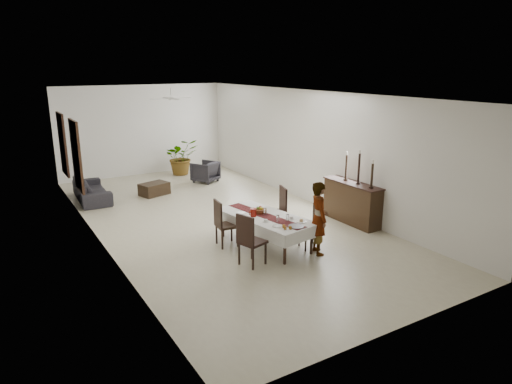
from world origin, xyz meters
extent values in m
cube|color=beige|center=(0.00, 0.00, 0.00)|extent=(6.00, 12.00, 0.00)
cube|color=silver|center=(0.00, 0.00, 3.20)|extent=(6.00, 12.00, 0.02)
cube|color=white|center=(0.00, 6.00, 1.60)|extent=(6.00, 0.02, 3.20)
cube|color=white|center=(0.00, -6.00, 1.60)|extent=(6.00, 0.02, 3.20)
cube|color=white|center=(-3.00, 0.00, 1.60)|extent=(0.02, 12.00, 3.20)
cube|color=white|center=(3.00, 0.00, 1.60)|extent=(0.02, 12.00, 3.20)
cube|color=black|center=(0.10, -2.10, 0.65)|extent=(1.25, 2.27, 0.04)
cylinder|color=black|center=(-0.12, -3.18, 0.31)|extent=(0.07, 0.07, 0.63)
cylinder|color=black|center=(0.66, -3.04, 0.31)|extent=(0.07, 0.07, 0.63)
cylinder|color=black|center=(-0.47, -1.17, 0.31)|extent=(0.07, 0.07, 0.63)
cylinder|color=black|center=(0.31, -1.03, 0.31)|extent=(0.07, 0.07, 0.63)
cube|color=silver|center=(0.10, -2.10, 0.68)|extent=(1.44, 2.46, 0.01)
cube|color=white|center=(-0.42, -2.19, 0.55)|extent=(0.41, 2.28, 0.27)
cube|color=white|center=(0.61, -2.01, 0.55)|extent=(0.41, 2.28, 0.27)
cube|color=white|center=(0.30, -3.24, 0.55)|extent=(1.04, 0.19, 0.27)
cube|color=silver|center=(-0.10, -0.97, 0.55)|extent=(1.04, 0.19, 0.27)
cube|color=#5C1A1B|center=(0.10, -2.10, 0.68)|extent=(0.70, 2.26, 0.00)
cylinder|color=maroon|center=(-0.15, -2.01, 0.77)|extent=(0.16, 0.16, 0.18)
torus|color=maroon|center=(-0.22, -2.02, 0.77)|extent=(0.11, 0.04, 0.11)
cylinder|color=silver|center=(0.30, -2.66, 0.76)|extent=(0.06, 0.06, 0.15)
cylinder|color=white|center=(0.09, -2.60, 0.76)|extent=(0.06, 0.06, 0.15)
cylinder|color=white|center=(0.13, -2.05, 0.76)|extent=(0.06, 0.06, 0.15)
cylinder|color=silver|center=(0.45, -2.59, 0.71)|extent=(0.08, 0.08, 0.05)
cylinder|color=white|center=(0.45, -2.59, 0.69)|extent=(0.13, 0.13, 0.01)
cylinder|color=white|center=(-0.11, -2.46, 0.71)|extent=(0.08, 0.08, 0.05)
cylinder|color=white|center=(-0.11, -2.46, 0.69)|extent=(0.13, 0.13, 0.01)
cylinder|color=white|center=(0.53, -2.85, 0.69)|extent=(0.21, 0.21, 0.01)
sphere|color=tan|center=(0.53, -2.85, 0.71)|extent=(0.08, 0.08, 0.08)
cylinder|color=silver|center=(-0.05, -2.81, 0.69)|extent=(0.21, 0.21, 0.01)
cylinder|color=white|center=(-0.27, -1.67, 0.69)|extent=(0.21, 0.21, 0.01)
cylinder|color=#3E3E43|center=(0.26, -3.03, 0.69)|extent=(0.32, 0.32, 0.02)
cylinder|color=brown|center=(0.07, -3.09, 0.71)|extent=(0.06, 0.06, 0.07)
cylinder|color=brown|center=(-0.03, -3.05, 0.71)|extent=(0.06, 0.06, 0.07)
cylinder|color=#9C5916|center=(0.00, -2.96, 0.71)|extent=(0.06, 0.06, 0.07)
cylinder|color=brown|center=(0.10, -1.88, 0.73)|extent=(0.27, 0.27, 0.09)
sphere|color=maroon|center=(0.12, -1.85, 0.79)|extent=(0.08, 0.08, 0.08)
sphere|color=olive|center=(0.06, -1.86, 0.79)|extent=(0.07, 0.07, 0.07)
sphere|color=gold|center=(0.11, -1.92, 0.79)|extent=(0.08, 0.08, 0.08)
cube|color=black|center=(0.84, -2.74, 0.42)|extent=(0.47, 0.47, 0.05)
cylinder|color=black|center=(0.96, -2.93, 0.20)|extent=(0.05, 0.05, 0.40)
cylinder|color=black|center=(1.03, -2.61, 0.20)|extent=(0.05, 0.05, 0.40)
cylinder|color=black|center=(0.64, -2.87, 0.20)|extent=(0.05, 0.05, 0.40)
cylinder|color=black|center=(0.71, -2.55, 0.20)|extent=(0.05, 0.05, 0.40)
cube|color=black|center=(1.01, -2.78, 0.69)|extent=(0.12, 0.40, 0.51)
cube|color=black|center=(0.68, -1.59, 0.49)|extent=(0.58, 0.58, 0.05)
cylinder|color=black|center=(0.81, -1.82, 0.23)|extent=(0.06, 0.06, 0.47)
cylinder|color=black|center=(0.92, -1.45, 0.23)|extent=(0.06, 0.06, 0.47)
cylinder|color=black|center=(0.44, -1.72, 0.23)|extent=(0.06, 0.06, 0.47)
cylinder|color=black|center=(0.55, -1.35, 0.23)|extent=(0.06, 0.06, 0.47)
cube|color=black|center=(0.89, -1.64, 0.81)|extent=(0.17, 0.46, 0.60)
cube|color=black|center=(-0.67, -2.85, 0.48)|extent=(0.57, 0.57, 0.05)
cylinder|color=black|center=(-0.90, -2.72, 0.23)|extent=(0.06, 0.06, 0.45)
cylinder|color=black|center=(-0.80, -3.08, 0.23)|extent=(0.06, 0.06, 0.45)
cylinder|color=black|center=(-0.55, -2.61, 0.23)|extent=(0.06, 0.06, 0.45)
cylinder|color=black|center=(-0.44, -2.97, 0.23)|extent=(0.06, 0.06, 0.45)
cube|color=black|center=(-0.87, -2.91, 0.79)|extent=(0.17, 0.45, 0.58)
cube|color=black|center=(-0.64, -1.69, 0.46)|extent=(0.49, 0.49, 0.05)
cylinder|color=black|center=(-0.80, -1.49, 0.22)|extent=(0.05, 0.05, 0.44)
cylinder|color=black|center=(-0.84, -1.85, 0.22)|extent=(0.05, 0.05, 0.44)
cylinder|color=black|center=(-0.44, -1.53, 0.22)|extent=(0.05, 0.05, 0.44)
cylinder|color=black|center=(-0.48, -1.89, 0.22)|extent=(0.05, 0.05, 0.44)
cube|color=black|center=(-0.84, -1.67, 0.77)|extent=(0.09, 0.44, 0.56)
imported|color=gray|center=(0.81, -3.07, 0.78)|extent=(0.54, 0.66, 1.56)
cube|color=black|center=(2.78, -1.96, 0.50)|extent=(0.45, 1.68, 1.01)
cube|color=black|center=(2.78, -1.96, 1.02)|extent=(0.49, 1.75, 0.03)
cylinder|color=black|center=(2.78, -2.57, 1.06)|extent=(0.11, 0.11, 0.03)
cylinder|color=black|center=(2.78, -2.57, 1.35)|extent=(0.06, 0.06, 0.56)
cylinder|color=white|center=(2.78, -2.57, 1.68)|extent=(0.04, 0.04, 0.09)
cylinder|color=black|center=(2.78, -2.12, 1.06)|extent=(0.11, 0.11, 0.03)
cylinder|color=black|center=(2.78, -2.12, 1.44)|extent=(0.06, 0.06, 0.73)
cylinder|color=beige|center=(2.78, -2.12, 1.85)|extent=(0.04, 0.04, 0.09)
cylinder|color=black|center=(2.78, -1.68, 1.06)|extent=(0.11, 0.11, 0.03)
cylinder|color=black|center=(2.78, -1.68, 1.38)|extent=(0.06, 0.06, 0.62)
cylinder|color=white|center=(2.78, -1.68, 1.73)|extent=(0.04, 0.04, 0.09)
imported|color=#2B282D|center=(-2.42, 3.52, 0.30)|extent=(0.91, 2.12, 0.61)
imported|color=#2C292E|center=(1.38, 3.76, 0.35)|extent=(1.04, 1.05, 0.71)
cube|color=black|center=(-0.66, 3.09, 0.19)|extent=(0.96, 0.78, 0.37)
imported|color=#325A24|center=(1.12, 5.24, 0.65)|extent=(1.24, 1.09, 1.30)
cube|color=black|center=(-2.96, 2.20, 1.60)|extent=(0.06, 1.05, 1.85)
cube|color=silver|center=(-2.92, 2.20, 1.60)|extent=(0.01, 0.90, 1.70)
cube|color=black|center=(-2.96, 4.30, 1.60)|extent=(0.06, 1.05, 1.85)
cube|color=silver|center=(-2.92, 4.30, 1.60)|extent=(0.01, 0.90, 1.70)
cylinder|color=white|center=(0.00, 3.00, 3.10)|extent=(0.04, 0.04, 0.20)
cylinder|color=white|center=(0.00, 3.00, 2.90)|extent=(0.16, 0.16, 0.08)
cube|color=silver|center=(0.00, 3.35, 2.90)|extent=(0.10, 0.55, 0.01)
cube|color=silver|center=(0.00, 2.65, 2.90)|extent=(0.10, 0.55, 0.01)
cube|color=white|center=(0.35, 3.00, 2.90)|extent=(0.55, 0.10, 0.01)
cube|color=silver|center=(-0.35, 3.00, 2.90)|extent=(0.55, 0.10, 0.01)
camera|label=1|loc=(-4.97, -10.10, 3.86)|focal=32.00mm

